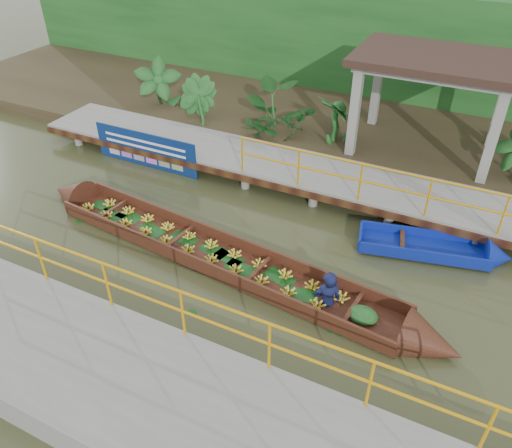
% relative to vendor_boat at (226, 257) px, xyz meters
% --- Properties ---
extents(ground, '(80.00, 80.00, 0.00)m').
position_rel_vendor_boat_xyz_m(ground, '(-0.13, 0.44, -0.20)').
color(ground, '#30351A').
rests_on(ground, ground).
extents(land_strip, '(30.00, 8.00, 0.45)m').
position_rel_vendor_boat_xyz_m(land_strip, '(-0.13, 7.94, 0.02)').
color(land_strip, '#2E2317').
rests_on(land_strip, ground).
extents(far_dock, '(16.00, 2.06, 1.66)m').
position_rel_vendor_boat_xyz_m(far_dock, '(-0.11, 3.86, 0.27)').
color(far_dock, slate).
rests_on(far_dock, ground).
extents(near_dock, '(18.00, 2.40, 1.73)m').
position_rel_vendor_boat_xyz_m(near_dock, '(0.87, -3.76, 0.10)').
color(near_dock, slate).
rests_on(near_dock, ground).
extents(pavilion, '(4.40, 3.00, 3.00)m').
position_rel_vendor_boat_xyz_m(pavilion, '(2.87, 6.74, 2.61)').
color(pavilion, slate).
rests_on(pavilion, ground).
extents(foliage_backdrop, '(30.00, 0.80, 4.00)m').
position_rel_vendor_boat_xyz_m(foliage_backdrop, '(-0.13, 10.44, 1.80)').
color(foliage_backdrop, '#164519').
rests_on(foliage_backdrop, ground).
extents(vendor_boat, '(10.78, 2.17, 2.05)m').
position_rel_vendor_boat_xyz_m(vendor_boat, '(0.00, 0.00, 0.00)').
color(vendor_boat, '#38160F').
rests_on(vendor_boat, ground).
extents(moored_blue_boat, '(3.48, 1.57, 0.80)m').
position_rel_vendor_boat_xyz_m(moored_blue_boat, '(4.63, 2.57, -0.06)').
color(moored_blue_boat, navy).
rests_on(moored_blue_boat, ground).
extents(blue_banner, '(3.45, 0.04, 1.08)m').
position_rel_vendor_boat_xyz_m(blue_banner, '(-4.28, 2.92, 0.35)').
color(blue_banner, navy).
rests_on(blue_banner, ground).
extents(tropical_plants, '(14.03, 1.03, 1.28)m').
position_rel_vendor_boat_xyz_m(tropical_plants, '(0.18, 5.74, 0.89)').
color(tropical_plants, '#164519').
rests_on(tropical_plants, ground).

